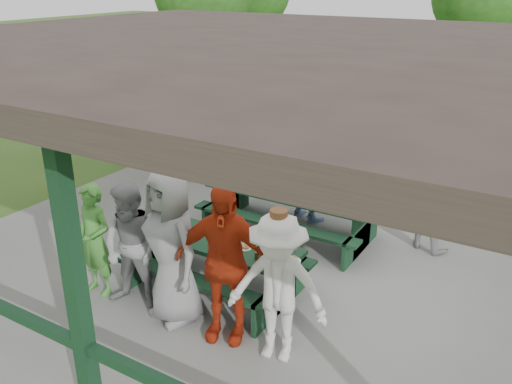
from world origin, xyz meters
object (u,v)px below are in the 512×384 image
Objects in this scene: spectator_blue at (263,148)px; spectator_grey at (431,201)px; pickup_truck at (485,113)px; contestant_green at (95,240)px; picnic_table_far at (289,207)px; spectator_lblue at (309,177)px; contestant_white_fedora at (278,288)px; picnic_table_near at (216,258)px; contestant_grey_mid at (172,247)px; farm_trailer at (290,96)px; contestant_grey_left at (133,247)px; contestant_red at (224,263)px.

spectator_blue is 3.40m from spectator_grey.
contestant_green is at bearing -169.93° from pickup_truck.
spectator_blue is (-1.28, 1.32, 0.46)m from picnic_table_far.
contestant_white_fedora is at bearing 131.73° from spectator_lblue.
picnic_table_far is 1.86× the size of spectator_lblue.
picnic_table_near is at bearing 132.74° from spectator_blue.
contestant_white_fedora is at bearing 18.12° from contestant_grey_mid.
contestant_white_fedora is 1.16× the size of spectator_grey.
picnic_table_near is 3.48m from spectator_grey.
spectator_grey is (3.35, -0.59, -0.17)m from spectator_blue.
picnic_table_near is 1.54× the size of spectator_grey.
spectator_lblue is at bearing 88.90° from picnic_table_near.
contestant_green is 5.00m from spectator_grey.
pickup_truck is 5.45m from farm_trailer.
spectator_lblue is 7.29m from farm_trailer.
picnic_table_near is 1.21× the size of contestant_grey_mid.
spectator_blue reaches higher than farm_trailer.
contestant_green is 0.36× the size of farm_trailer.
farm_trailer is at bearing 106.56° from contestant_white_fedora.
spectator_blue reaches higher than contestant_grey_left.
contestant_red reaches higher than pickup_truck.
picnic_table_near is 1.54× the size of contestant_green.
pickup_truck is (-0.35, 6.67, -0.05)m from spectator_grey.
contestant_green is 0.92× the size of contestant_grey_left.
spectator_blue is at bearing 109.97° from picnic_table_near.
contestant_white_fedora is at bearing 3.62° from contestant_green.
picnic_table_near and picnic_table_far have the same top height.
pickup_truck is at bearing 76.93° from picnic_table_far.
picnic_table_far is 1.84× the size of contestant_green.
spectator_grey is at bearing 48.39° from contestant_green.
farm_trailer is at bearing 105.30° from contestant_green.
contestant_red is 1.08× the size of contestant_white_fedora.
contestant_white_fedora reaches higher than pickup_truck.
picnic_table_near is at bearing 114.04° from contestant_red.
picnic_table_near is 1.67m from contestant_white_fedora.
picnic_table_near is 9.74m from farm_trailer.
spectator_grey is (2.20, 3.55, -0.21)m from contestant_grey_mid.
spectator_blue is at bearing 8.72° from spectator_grey.
contestant_green is at bearing -115.51° from picnic_table_far.
spectator_blue is 1.21× the size of spectator_grey.
contestant_white_fedora is at bearing -155.33° from pickup_truck.
contestant_green is at bearing -145.82° from picnic_table_near.
picnic_table_far is at bearing 64.37° from contestant_grey_left.
pickup_truck is at bearing 75.27° from contestant_green.
spectator_blue is at bearing 97.88° from contestant_red.
contestant_white_fedora reaches higher than picnic_table_far.
contestant_white_fedora is (1.40, -0.81, 0.41)m from picnic_table_near.
contestant_white_fedora is 3.81m from spectator_lblue.
farm_trailer is at bearing -28.66° from spectator_grey.
contestant_grey_mid is (0.59, 0.05, 0.14)m from contestant_grey_left.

